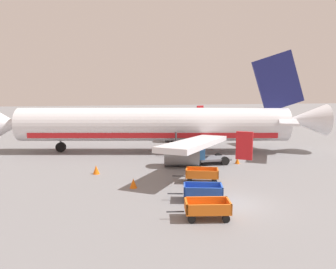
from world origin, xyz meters
name	(u,v)px	position (x,y,z in m)	size (l,w,h in m)	color
ground_plane	(234,204)	(0.00, 0.00, 0.00)	(220.00, 220.00, 0.00)	slate
airplane	(162,125)	(-1.88, 17.23, 3.05)	(37.57, 30.31, 11.34)	silver
baggage_cart_nearest	(207,209)	(-2.34, -1.92, 0.60)	(3.62, 1.73, 1.07)	orange
baggage_cart_second_in_row	(203,192)	(-1.78, 0.97, 0.60)	(3.63, 1.91, 1.07)	#234CB2
baggage_cart_third_in_row	(202,175)	(-0.71, 4.99, 0.60)	(3.62, 2.01, 1.07)	orange
service_truck_beside_carts	(198,153)	(0.56, 10.72, 1.10)	(4.47, 2.21, 2.10)	slate
traffic_cone_near_plane	(96,170)	(-8.89, 8.84, 0.37)	(0.57, 0.57, 0.75)	orange
traffic_cone_mid_apron	(237,161)	(4.35, 10.35, 0.30)	(0.46, 0.46, 0.61)	orange
traffic_cone_by_carts	(133,183)	(-6.04, 4.45, 0.36)	(0.54, 0.54, 0.71)	orange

